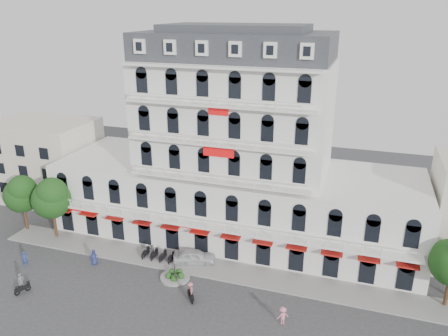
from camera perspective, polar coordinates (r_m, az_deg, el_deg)
ground at (r=43.52m, az=-6.03°, el=-19.07°), size 120.00×120.00×0.00m
sidewalk at (r=50.18m, az=-1.76°, el=-12.89°), size 53.00×4.00×0.16m
main_building at (r=53.53m, az=1.41°, el=1.10°), size 45.00×15.00×25.80m
flank_building_west at (r=70.67m, az=-22.06°, el=0.98°), size 14.00×10.00×12.00m
traffic_island at (r=48.76m, az=-6.42°, el=-13.87°), size 3.20×3.20×1.60m
parked_scooter_row at (r=52.28m, az=-8.53°, el=-11.76°), size 4.40×1.80×1.10m
tree_west_outer at (r=61.37m, az=-24.93°, el=-2.92°), size 4.50×4.48×7.76m
tree_west_inner at (r=57.72m, az=-21.64°, el=-3.49°), size 4.76×4.76×8.25m
parked_car at (r=50.84m, az=-3.86°, el=-11.47°), size 5.18×3.34×1.64m
rider_west at (r=50.33m, az=-24.93°, el=-13.58°), size 0.98×1.58×2.30m
rider_center at (r=45.04m, az=-4.40°, el=-15.74°), size 1.17×1.44×2.07m
pedestrian_left at (r=52.54m, az=-16.63°, el=-11.10°), size 1.07×0.94×1.84m
pedestrian_mid at (r=52.40m, az=-9.31°, el=-10.67°), size 1.04×0.68×1.64m
pedestrian_right at (r=42.63m, az=7.67°, el=-18.57°), size 1.33×1.21×1.80m
pedestrian_far at (r=54.87m, az=-24.57°, el=-10.76°), size 0.81×0.78×1.86m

